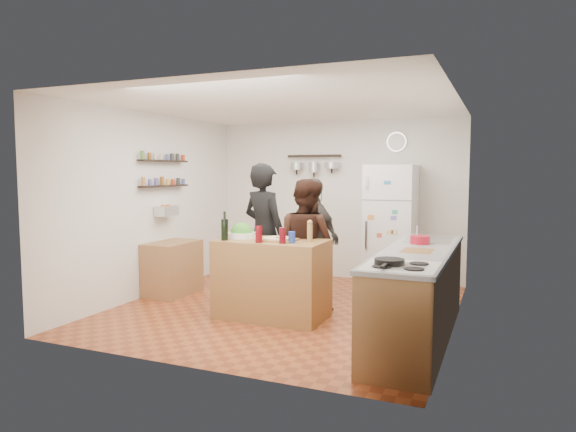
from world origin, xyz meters
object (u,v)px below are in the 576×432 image
at_px(salad_bowl, 242,235).
at_px(person_back, 313,238).
at_px(red_bowl, 420,240).
at_px(person_left, 264,233).
at_px(wine_bottle, 225,230).
at_px(skillet, 389,262).
at_px(side_table, 173,268).
at_px(counter_run, 417,296).
at_px(person_center, 306,245).
at_px(fridge, 391,226).
at_px(salt_canister, 292,237).
at_px(prep_island, 272,279).
at_px(pepper_mill, 310,233).
at_px(wall_clock, 397,142).

height_order(salad_bowl, person_back, person_back).
bearing_deg(red_bowl, person_left, 171.67).
height_order(wine_bottle, red_bowl, wine_bottle).
relative_size(skillet, side_table, 0.32).
bearing_deg(red_bowl, side_table, 176.45).
relative_size(salad_bowl, counter_run, 0.13).
height_order(person_center, red_bowl, person_center).
bearing_deg(counter_run, salad_bowl, 174.72).
bearing_deg(person_center, fridge, -92.33).
relative_size(person_back, side_table, 2.02).
bearing_deg(side_table, counter_run, -10.61).
relative_size(salt_canister, fridge, 0.07).
relative_size(prep_island, person_left, 0.69).
bearing_deg(skillet, person_left, 139.77).
xyz_separation_m(pepper_mill, side_table, (-2.20, 0.45, -0.64)).
relative_size(salad_bowl, wall_clock, 1.10).
bearing_deg(person_center, prep_island, 81.05).
distance_m(fridge, side_table, 3.20).
xyz_separation_m(person_left, counter_run, (2.07, -0.73, -0.46)).
bearing_deg(counter_run, prep_island, 175.10).
height_order(salt_canister, side_table, salt_canister).
height_order(salad_bowl, counter_run, salad_bowl).
bearing_deg(prep_island, person_back, 84.76).
bearing_deg(skillet, red_bowl, 87.91).
height_order(wine_bottle, salt_canister, wine_bottle).
bearing_deg(red_bowl, salad_bowl, -173.38).
xyz_separation_m(prep_island, salt_canister, (0.30, -0.12, 0.52)).
distance_m(prep_island, person_left, 0.83).
height_order(person_left, person_center, person_left).
distance_m(person_left, counter_run, 2.24).
relative_size(salt_canister, wall_clock, 0.42).
bearing_deg(wine_bottle, side_table, 150.09).
bearing_deg(wall_clock, red_bowl, -72.32).
xyz_separation_m(prep_island, person_center, (0.25, 0.46, 0.35)).
xyz_separation_m(person_back, side_table, (-1.85, -0.62, -0.44)).
bearing_deg(wall_clock, pepper_mill, -101.36).
bearing_deg(pepper_mill, wine_bottle, -164.13).
distance_m(wine_bottle, person_center, 1.04).
relative_size(prep_island, side_table, 1.56).
bearing_deg(person_left, red_bowl, -169.61).
bearing_deg(salad_bowl, salt_canister, -13.28).
relative_size(red_bowl, side_table, 0.26).
relative_size(prep_island, salt_canister, 9.83).
xyz_separation_m(salt_canister, person_back, (-0.20, 1.24, -0.16)).
distance_m(salad_bowl, skillet, 2.31).
height_order(counter_run, red_bowl, red_bowl).
relative_size(salt_canister, side_table, 0.16).
distance_m(wine_bottle, salt_canister, 0.81).
xyz_separation_m(prep_island, red_bowl, (1.64, 0.29, 0.51)).
xyz_separation_m(salad_bowl, wine_bottle, (-0.08, -0.27, 0.09)).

